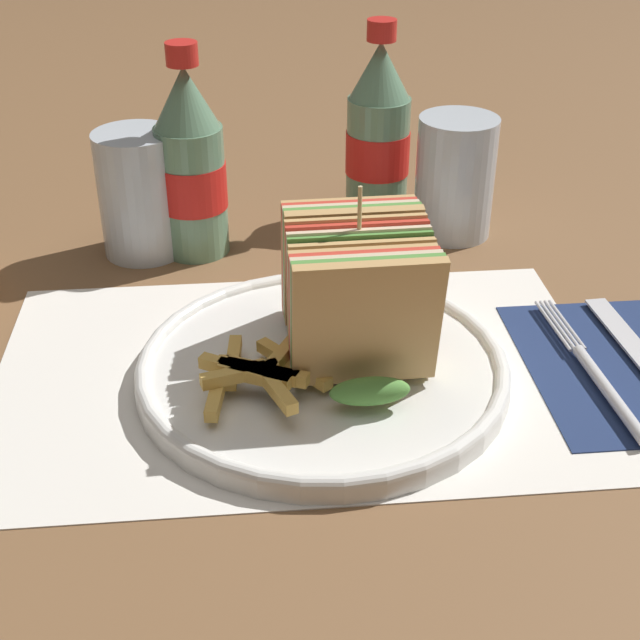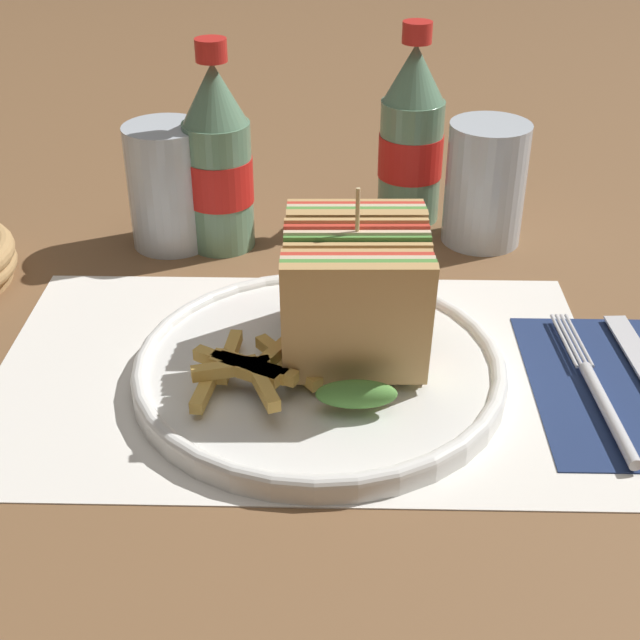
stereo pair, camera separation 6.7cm
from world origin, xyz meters
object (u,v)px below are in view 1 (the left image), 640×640
club_sandwich (357,294)px  coke_bottle_far (378,135)px  plate_main (323,368)px  coke_bottle_near (191,167)px  glass_near (454,184)px  fork (598,377)px  glass_far (141,201)px

club_sandwich → coke_bottle_far: 0.29m
plate_main → coke_bottle_far: coke_bottle_far is taller
plate_main → club_sandwich: size_ratio=1.80×
plate_main → coke_bottle_near: bearing=113.6°
coke_bottle_far → glass_near: (0.07, -0.05, -0.03)m
club_sandwich → fork: 0.19m
plate_main → glass_far: size_ratio=2.37×
glass_near → glass_far: bearing=-177.6°
fork → glass_near: 0.28m
fork → coke_bottle_far: coke_bottle_far is taller
fork → coke_bottle_far: size_ratio=0.96×
glass_near → club_sandwich: bearing=-118.2°
fork → glass_near: glass_near is taller
coke_bottle_near → glass_near: size_ratio=1.67×
glass_near → glass_far: 0.30m
club_sandwich → coke_bottle_near: (-0.12, 0.22, 0.02)m
glass_near → coke_bottle_near: bearing=-176.4°
club_sandwich → fork: size_ratio=0.82×
plate_main → glass_far: 0.28m
club_sandwich → glass_near: 0.27m
coke_bottle_far → glass_far: 0.24m
coke_bottle_far → glass_near: 0.09m
club_sandwich → glass_near: (0.13, 0.24, -0.02)m
plate_main → coke_bottle_far: (0.08, 0.29, 0.07)m
glass_near → glass_far: size_ratio=1.00×
coke_bottle_far → glass_far: coke_bottle_far is taller
coke_bottle_near → coke_bottle_far: same height
fork → glass_far: 0.44m
fork → coke_bottle_far: (-0.12, 0.32, 0.08)m
glass_far → coke_bottle_near: bearing=-3.6°
plate_main → coke_bottle_near: coke_bottle_near is taller
plate_main → club_sandwich: (0.03, 0.01, 0.06)m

